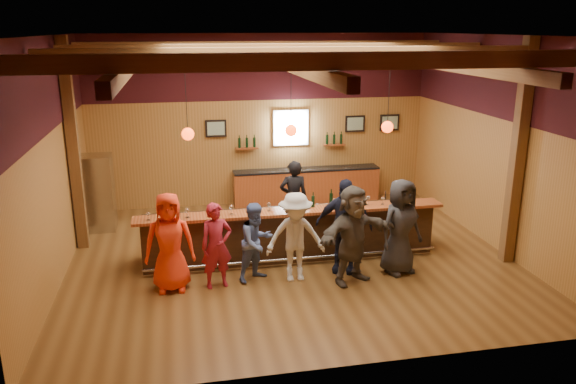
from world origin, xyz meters
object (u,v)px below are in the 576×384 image
customer_white (295,237)px  ice_bucket (297,204)px  customer_redvest (217,246)px  customer_denim (256,242)px  customer_dark (400,227)px  bartender (294,199)px  bar_counter (290,232)px  stainless_fridge (98,193)px  customer_orange (170,242)px  customer_navy (344,226)px  customer_brown (353,235)px  back_bar_cabinet (307,185)px  bottle_a (313,201)px

customer_white → ice_bucket: (0.21, 0.89, 0.35)m
customer_redvest → customer_denim: 0.78m
customer_dark → bartender: size_ratio=1.06×
customer_redvest → bartender: bearing=39.0°
bar_counter → stainless_fridge: bearing=149.2°
bar_counter → customer_dark: 2.33m
bar_counter → customer_denim: bearing=-129.6°
customer_orange → ice_bucket: customer_orange is taller
customer_white → customer_navy: (1.01, 0.22, 0.08)m
customer_denim → customer_redvest: bearing=160.6°
customer_brown → back_bar_cabinet: bearing=62.7°
bartender → customer_denim: bearing=63.3°
back_bar_cabinet → customer_brown: (-0.30, -5.06, 0.47)m
bar_counter → customer_orange: size_ratio=3.42×
customer_brown → ice_bucket: customer_brown is taller
customer_orange → customer_brown: customer_brown is taller
back_bar_cabinet → customer_dark: bearing=-81.3°
bartender → customer_orange: bearing=41.2°
bartender → ice_bucket: bearing=82.3°
bar_counter → back_bar_cabinet: size_ratio=1.57×
customer_orange → ice_bucket: bearing=20.0°
back_bar_cabinet → bartender: bearing=-109.7°
customer_brown → bottle_a: (-0.45, 1.28, 0.29)m
stainless_fridge → customer_white: bearing=-42.6°
customer_navy → bottle_a: (-0.43, 0.77, 0.29)m
customer_redvest → customer_dark: customer_dark is taller
customer_dark → bottle_a: (-1.49, 1.04, 0.29)m
customer_orange → customer_denim: bearing=5.8°
bar_counter → bartender: 1.22m
stainless_fridge → bottle_a: bearing=-30.4°
customer_orange → customer_brown: 3.36m
customer_orange → bottle_a: size_ratio=5.84×
bar_counter → ice_bucket: 0.77m
customer_white → customer_orange: bearing=-179.1°
customer_denim → bartender: bartender is taller
customer_orange → customer_dark: (4.38, -0.10, 0.02)m
stainless_fridge → customer_redvest: bearing=-55.6°
bar_counter → customer_redvest: size_ratio=3.90×
customer_denim → customer_navy: size_ratio=0.81×
customer_navy → bar_counter: bearing=154.7°
customer_redvest → back_bar_cabinet: bearing=48.2°
stainless_fridge → customer_denim: stainless_fridge is taller
ice_bucket → customer_redvest: bearing=-152.5°
customer_denim → customer_brown: bearing=-45.5°
customer_navy → stainless_fridge: bearing=168.7°
customer_navy → customer_redvest: bearing=-151.8°
customer_denim → customer_dark: customer_dark is taller
bar_counter → bottle_a: bottle_a is taller
back_bar_cabinet → bartender: (-0.88, -2.45, 0.41)m
customer_dark → bottle_a: customer_dark is taller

